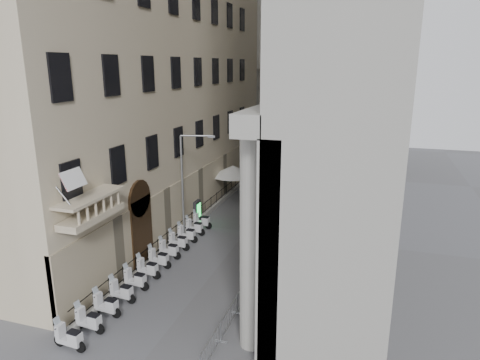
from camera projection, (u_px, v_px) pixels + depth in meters
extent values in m
cube|color=beige|center=(166.00, 6.00, 33.61)|extent=(5.00, 36.00, 34.00)
cube|color=#BCB9B1|center=(310.00, 45.00, 55.89)|extent=(22.00, 10.00, 30.00)
cylinder|color=silver|center=(215.00, 190.00, 40.27)|extent=(0.06, 0.06, 2.21)
cylinder|color=silver|center=(243.00, 193.00, 39.45)|extent=(0.06, 0.06, 2.21)
cylinder|color=silver|center=(225.00, 183.00, 42.86)|extent=(0.06, 0.06, 2.21)
cylinder|color=silver|center=(252.00, 185.00, 42.04)|extent=(0.06, 0.06, 2.21)
cube|color=white|center=(234.00, 176.00, 40.85)|extent=(3.02, 3.02, 0.12)
cone|color=white|center=(234.00, 171.00, 40.72)|extent=(4.02, 4.02, 1.01)
cylinder|color=gray|center=(182.00, 188.00, 31.33)|extent=(0.16, 0.16, 7.69)
cylinder|color=gray|center=(197.00, 136.00, 30.27)|extent=(2.26, 0.71, 0.12)
cube|color=gray|center=(212.00, 137.00, 30.24)|extent=(0.52, 0.33, 0.14)
cube|color=black|center=(197.00, 213.00, 34.43)|extent=(0.30, 0.96, 2.03)
cube|color=#19E54C|center=(199.00, 210.00, 34.33)|extent=(0.05, 0.73, 1.13)
imported|color=black|center=(258.00, 210.00, 35.37)|extent=(0.74, 0.52, 1.91)
imported|color=black|center=(309.00, 180.00, 45.00)|extent=(1.01, 0.94, 1.66)
imported|color=black|center=(278.00, 171.00, 48.91)|extent=(0.94, 0.93, 1.64)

